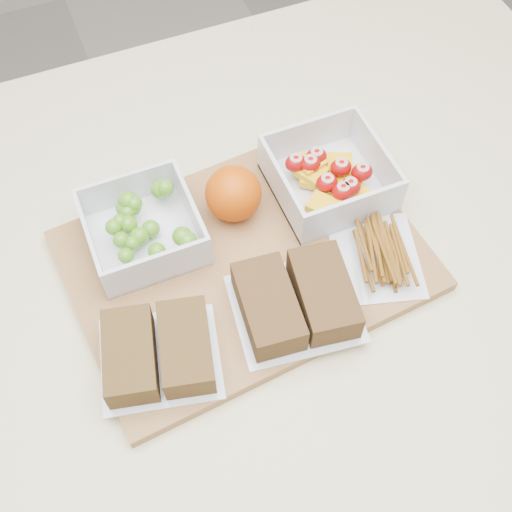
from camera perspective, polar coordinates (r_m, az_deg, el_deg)
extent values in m
plane|color=gray|center=(1.63, -0.64, -17.78)|extent=(4.00, 4.00, 0.00)
cube|color=beige|center=(1.20, -0.85, -12.47)|extent=(1.20, 0.90, 0.90)
cube|color=olive|center=(0.79, -0.94, -0.39)|extent=(0.44, 0.33, 0.02)
cube|color=silver|center=(0.81, -9.78, 1.51)|extent=(0.13, 0.13, 0.01)
cube|color=silver|center=(0.83, -11.32, 5.85)|extent=(0.13, 0.01, 0.06)
cube|color=silver|center=(0.75, -8.66, -1.13)|extent=(0.13, 0.01, 0.06)
cube|color=silver|center=(0.79, -5.72, 3.98)|extent=(0.01, 0.12, 0.06)
cube|color=silver|center=(0.79, -14.40, 1.04)|extent=(0.01, 0.12, 0.06)
sphere|color=#4D8A1C|center=(0.79, -10.32, 1.75)|extent=(0.02, 0.02, 0.02)
sphere|color=#4D8A1C|center=(0.78, -11.90, 1.41)|extent=(0.02, 0.02, 0.02)
sphere|color=#4D8A1C|center=(0.80, -10.79, 4.59)|extent=(0.02, 0.02, 0.02)
sphere|color=#4D8A1C|center=(0.80, -9.34, 2.40)|extent=(0.02, 0.02, 0.02)
sphere|color=#4D8A1C|center=(0.79, -12.54, 2.52)|extent=(0.02, 0.02, 0.02)
sphere|color=#4D8A1C|center=(0.79, -10.27, 1.89)|extent=(0.02, 0.02, 0.02)
sphere|color=#4D8A1C|center=(0.79, -12.02, 3.02)|extent=(0.02, 0.02, 0.02)
sphere|color=#4D8A1C|center=(0.76, -6.58, 1.75)|extent=(0.02, 0.02, 0.02)
sphere|color=#4D8A1C|center=(0.82, -8.51, 5.85)|extent=(0.02, 0.02, 0.02)
sphere|color=#4D8A1C|center=(0.81, -11.32, 4.83)|extent=(0.02, 0.02, 0.02)
sphere|color=#4D8A1C|center=(0.77, -11.49, 0.03)|extent=(0.02, 0.02, 0.02)
sphere|color=#4D8A1C|center=(0.81, -8.08, 6.00)|extent=(0.02, 0.02, 0.02)
sphere|color=#4D8A1C|center=(0.77, -8.80, 0.40)|extent=(0.02, 0.02, 0.02)
sphere|color=#4D8A1C|center=(0.81, -10.86, 4.25)|extent=(0.02, 0.02, 0.02)
sphere|color=#4D8A1C|center=(0.79, -11.28, 2.78)|extent=(0.02, 0.02, 0.02)
sphere|color=#4D8A1C|center=(0.81, -11.10, 4.79)|extent=(0.02, 0.02, 0.02)
sphere|color=#4D8A1C|center=(0.76, -6.12, 1.33)|extent=(0.02, 0.02, 0.02)
sphere|color=#4D8A1C|center=(0.78, -6.03, 1.21)|extent=(0.02, 0.02, 0.02)
sphere|color=#4D8A1C|center=(0.80, -11.35, 3.85)|extent=(0.02, 0.02, 0.02)
sphere|color=#4D8A1C|center=(0.78, -10.94, 1.13)|extent=(0.02, 0.02, 0.02)
sphere|color=#4D8A1C|center=(0.81, -11.55, 4.22)|extent=(0.02, 0.02, 0.02)
cube|color=silver|center=(0.85, 6.36, 6.16)|extent=(0.14, 0.14, 0.01)
cube|color=silver|center=(0.87, 4.57, 10.53)|extent=(0.14, 0.01, 0.06)
cube|color=silver|center=(0.80, 8.66, 3.80)|extent=(0.14, 0.01, 0.06)
cube|color=silver|center=(0.86, 10.64, 8.57)|extent=(0.01, 0.13, 0.06)
cube|color=silver|center=(0.81, 2.23, 5.95)|extent=(0.01, 0.13, 0.06)
cube|color=#DEA50C|center=(0.83, 7.40, 5.82)|extent=(0.04, 0.05, 0.01)
cube|color=#DEA50C|center=(0.85, 5.00, 7.78)|extent=(0.05, 0.06, 0.01)
cube|color=#DEA50C|center=(0.85, 7.02, 7.27)|extent=(0.05, 0.05, 0.01)
cube|color=#DEA50C|center=(0.86, 7.44, 7.89)|extent=(0.05, 0.05, 0.01)
cube|color=#DEA50C|center=(0.84, 4.90, 7.47)|extent=(0.05, 0.05, 0.01)
cube|color=#DEA50C|center=(0.84, 4.89, 8.18)|extent=(0.04, 0.04, 0.01)
cube|color=#DEA50C|center=(0.80, 5.98, 4.46)|extent=(0.05, 0.05, 0.01)
cube|color=#DEA50C|center=(0.83, 8.43, 5.77)|extent=(0.04, 0.04, 0.01)
cube|color=#DEA50C|center=(0.84, 5.22, 6.86)|extent=(0.05, 0.04, 0.01)
ellipsoid|color=#A70C08|center=(0.83, 7.55, 7.81)|extent=(0.03, 0.02, 0.02)
ellipsoid|color=#A70C08|center=(0.81, 8.36, 6.11)|extent=(0.03, 0.02, 0.02)
ellipsoid|color=#A70C08|center=(0.83, 3.54, 8.26)|extent=(0.03, 0.02, 0.02)
ellipsoid|color=#A70C08|center=(0.83, 9.39, 7.36)|extent=(0.03, 0.02, 0.02)
ellipsoid|color=#A70C08|center=(0.83, 4.84, 8.13)|extent=(0.03, 0.02, 0.02)
ellipsoid|color=#A70C08|center=(0.81, 7.70, 5.72)|extent=(0.03, 0.02, 0.02)
ellipsoid|color=#A70C08|center=(0.81, 6.32, 6.46)|extent=(0.03, 0.02, 0.02)
ellipsoid|color=#A70C08|center=(0.84, 5.38, 8.80)|extent=(0.03, 0.02, 0.02)
sphere|color=#CA4904|center=(0.80, -2.03, 5.56)|extent=(0.07, 0.07, 0.07)
cube|color=silver|center=(0.73, -8.50, -9.00)|extent=(0.15, 0.14, 0.00)
cube|color=brown|center=(0.72, -11.13, -8.67)|extent=(0.08, 0.11, 0.04)
cube|color=brown|center=(0.71, -6.26, -8.03)|extent=(0.08, 0.11, 0.04)
cube|color=silver|center=(0.75, 3.49, -4.68)|extent=(0.16, 0.14, 0.00)
cube|color=#52381C|center=(0.73, 1.10, -4.49)|extent=(0.07, 0.12, 0.04)
cube|color=#52381C|center=(0.74, 6.03, -3.30)|extent=(0.07, 0.12, 0.04)
cube|color=silver|center=(0.80, 10.59, -0.18)|extent=(0.13, 0.15, 0.00)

